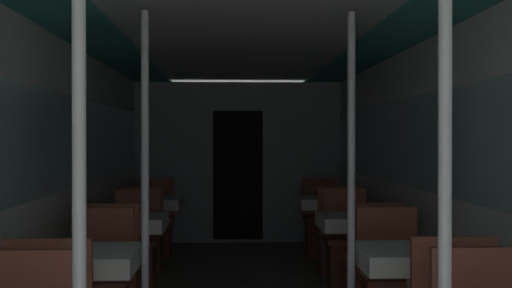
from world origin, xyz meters
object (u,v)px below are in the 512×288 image
object	(u,v)px
dining_table_left_1	(80,269)
dining_table_right_3	(329,207)
dining_table_left_2	(126,229)
support_pole_right_1	(351,193)
chair_right_far_3	(322,231)
support_pole_left_0	(79,237)
support_pole_left_1	(145,194)
chair_left_near_3	(144,246)
dining_table_right_1	(414,266)
chair_left_far_2	(135,257)
chair_right_far_2	(347,256)
chair_right_near_2	(372,281)
dining_table_right_2	(358,228)
support_pole_right_0	(445,235)
chair_left_far_3	(156,231)
dining_table_left_3	(150,207)
chair_left_near_2	(115,283)
chair_right_near_3	(336,245)

from	to	relation	value
dining_table_left_1	dining_table_right_3	bearing A→B (deg)	61.72
dining_table_left_2	support_pole_right_1	xyz separation A→B (m)	(1.54, -1.76, 0.42)
dining_table_left_1	chair_right_far_3	world-z (taller)	chair_right_far_3
support_pole_left_0	chair_right_far_3	bearing A→B (deg)	75.30
dining_table_left_1	support_pole_left_1	bearing A→B (deg)	0.00
chair_left_near_3	dining_table_right_1	distance (m)	3.54
chair_left_far_2	chair_right_far_2	distance (m)	1.90
chair_right_near_2	chair_right_far_2	xyz separation A→B (m)	(0.00, 1.11, 0.00)
dining_table_right_2	chair_left_far_2	bearing A→B (deg)	163.71
dining_table_right_1	dining_table_right_2	distance (m)	1.76
support_pole_right_0	chair_right_far_2	bearing A→B (deg)	84.91
chair_left_far_3	dining_table_right_3	size ratio (longest dim) A/B	1.23
chair_right_near_2	dining_table_right_3	distance (m)	2.34
chair_left_near_3	support_pole_left_1	bearing A→B (deg)	-83.03
chair_right_near_2	dining_table_left_1	bearing A→B (deg)	-147.49
chair_left_near_3	dining_table_right_3	size ratio (longest dim) A/B	1.23
dining_table_left_2	chair_right_far_2	distance (m)	2.01
dining_table_left_2	dining_table_left_3	bearing A→B (deg)	90.00
support_pole_left_0	support_pole_left_1	xyz separation A→B (m)	(0.00, 1.76, 0.00)
dining_table_right_2	chair_right_near_2	bearing A→B (deg)	-90.00
support_pole_left_0	chair_right_far_2	world-z (taller)	support_pole_left_0
chair_left_near_2	chair_left_far_3	bearing A→B (deg)	90.00
chair_right_near_3	chair_left_near_2	bearing A→B (deg)	-137.09
support_pole_right_0	chair_left_far_2	bearing A→B (deg)	110.60
chair_right_near_3	support_pole_right_0	bearing A→B (deg)	-94.39
chair_right_near_2	chair_right_near_3	world-z (taller)	same
chair_right_near_3	chair_right_far_3	xyz separation A→B (m)	(0.00, 1.11, 0.00)
dining_table_right_1	dining_table_right_3	distance (m)	3.53
chair_left_far_2	dining_table_right_2	bearing A→B (deg)	163.71
support_pole_right_1	chair_right_far_3	bearing A→B (deg)	84.91
dining_table_left_3	chair_right_far_2	size ratio (longest dim) A/B	0.81
support_pole_right_0	dining_table_right_2	world-z (taller)	support_pole_right_0
chair_left_far_3	chair_left_near_3	bearing A→B (deg)	90.00
chair_left_near_2	chair_left_far_3	distance (m)	2.87
chair_left_far_3	dining_table_right_2	xyz separation A→B (m)	(1.90, -2.32, 0.33)
chair_left_far_2	dining_table_left_1	bearing A→B (deg)	90.00
dining_table_right_2	chair_right_far_2	size ratio (longest dim) A/B	0.81
chair_left_far_3	chair_right_near_3	world-z (taller)	same
support_pole_left_0	chair_left_near_3	bearing A→B (deg)	94.39
chair_left_near_3	dining_table_right_1	xyz separation A→B (m)	(1.90, -2.98, 0.33)
chair_left_near_2	dining_table_right_3	distance (m)	3.02
support_pole_left_0	chair_right_far_2	xyz separation A→B (m)	(1.54, 4.08, -0.75)
dining_table_right_1	support_pole_right_1	bearing A→B (deg)	180.00
dining_table_left_2	dining_table_right_1	size ratio (longest dim) A/B	1.00
chair_left_far_2	dining_table_right_1	distance (m)	3.02
dining_table_right_1	support_pole_right_1	size ratio (longest dim) A/B	0.35
dining_table_right_2	chair_right_far_3	bearing A→B (deg)	90.00
chair_left_far_3	dining_table_right_1	world-z (taller)	chair_left_far_3
chair_right_near_2	chair_left_near_2	bearing A→B (deg)	180.00
dining_table_left_1	dining_table_right_3	size ratio (longest dim) A/B	1.00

